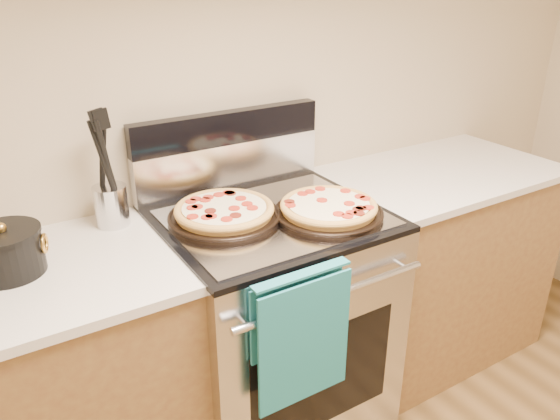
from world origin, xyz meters
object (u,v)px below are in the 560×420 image
saucepan (7,254)px  pepperoni_pizza_back (224,212)px  utensil_crock (111,206)px  pepperoni_pizza_front (329,209)px  range_body (272,326)px

saucepan → pepperoni_pizza_back: bearing=-2.8°
utensil_crock → saucepan: (-0.34, -0.16, -0.01)m
pepperoni_pizza_back → pepperoni_pizza_front: (0.32, -0.16, -0.00)m
range_body → saucepan: bearing=174.7°
utensil_crock → pepperoni_pizza_back: bearing=-30.8°
range_body → utensil_crock: bearing=153.8°
range_body → pepperoni_pizza_front: 0.54m
pepperoni_pizza_back → utensil_crock: bearing=149.2°
range_body → pepperoni_pizza_back: size_ratio=2.38×
pepperoni_pizza_front → utensil_crock: bearing=151.1°
pepperoni_pizza_back → utensil_crock: utensil_crock is taller
pepperoni_pizza_back → pepperoni_pizza_front: 0.36m
range_body → pepperoni_pizza_front: bearing=-36.0°
range_body → pepperoni_pizza_back: bearing=164.5°
pepperoni_pizza_front → saucepan: 1.01m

